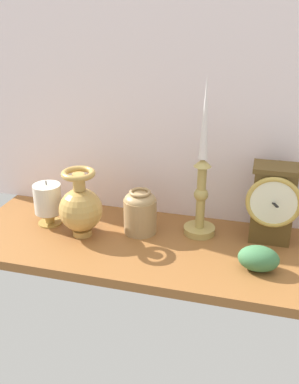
% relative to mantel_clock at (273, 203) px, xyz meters
% --- Properties ---
extents(ground_plane, '(1.00, 0.36, 0.02)m').
position_rel_mantel_clock_xyz_m(ground_plane, '(-0.28, -0.09, -0.12)').
color(ground_plane, brown).
extents(back_wall, '(1.20, 0.02, 0.65)m').
position_rel_mantel_clock_xyz_m(back_wall, '(-0.28, 0.09, 0.22)').
color(back_wall, white).
rests_on(back_wall, ground_plane).
extents(mantel_clock, '(0.13, 0.10, 0.20)m').
position_rel_mantel_clock_xyz_m(mantel_clock, '(0.00, 0.00, 0.00)').
color(mantel_clock, brown).
rests_on(mantel_clock, ground_plane).
extents(candlestick_tall_left, '(0.08, 0.08, 0.42)m').
position_rel_mantel_clock_xyz_m(candlestick_tall_left, '(-0.18, -0.01, 0.03)').
color(candlestick_tall_left, tan).
rests_on(candlestick_tall_left, ground_plane).
extents(brass_vase_bulbous, '(0.11, 0.11, 0.18)m').
position_rel_mantel_clock_xyz_m(brass_vase_bulbous, '(-0.47, -0.10, -0.03)').
color(brass_vase_bulbous, '#B98F47').
rests_on(brass_vase_bulbous, ground_plane).
extents(brass_vase_jar, '(0.09, 0.09, 0.12)m').
position_rel_mantel_clock_xyz_m(brass_vase_jar, '(-0.33, -0.04, -0.04)').
color(brass_vase_jar, '#A38255').
rests_on(brass_vase_jar, ground_plane).
extents(pillar_candle_front, '(0.07, 0.07, 0.13)m').
position_rel_mantel_clock_xyz_m(pillar_candle_front, '(-0.59, -0.06, -0.04)').
color(pillar_candle_front, '#B59143').
rests_on(pillar_candle_front, ground_plane).
extents(ivy_sprig, '(0.09, 0.07, 0.06)m').
position_rel_mantel_clock_xyz_m(ivy_sprig, '(-0.02, -0.15, -0.08)').
color(ivy_sprig, '#3B7042').
rests_on(ivy_sprig, ground_plane).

